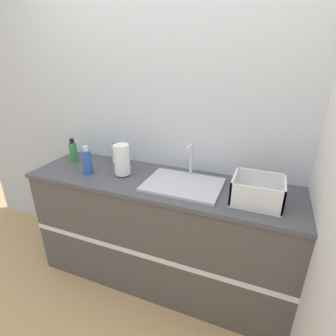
{
  "coord_description": "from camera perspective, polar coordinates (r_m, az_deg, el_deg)",
  "views": [
    {
      "loc": [
        0.69,
        -1.29,
        1.75
      ],
      "look_at": [
        0.07,
        0.25,
        1.04
      ],
      "focal_mm": 28.0,
      "sensor_mm": 36.0,
      "label": 1
    }
  ],
  "objects": [
    {
      "name": "bottle_clear",
      "position": [
        2.25,
        -11.25,
        3.05
      ],
      "size": [
        0.07,
        0.07,
        0.17
      ],
      "color": "silver",
      "rests_on": "counter_cabinet"
    },
    {
      "name": "bottle_blue",
      "position": [
        2.08,
        -17.16,
        1.4
      ],
      "size": [
        0.07,
        0.07,
        0.22
      ],
      "color": "#2D56B7",
      "rests_on": "counter_cabinet"
    },
    {
      "name": "dish_rack",
      "position": [
        1.7,
        18.85,
        -5.19
      ],
      "size": [
        0.3,
        0.26,
        0.16
      ],
      "color": "white",
      "rests_on": "counter_cabinet"
    },
    {
      "name": "wall_right",
      "position": [
        1.67,
        32.44,
        3.83
      ],
      "size": [
        0.06,
        2.55,
        2.6
      ],
      "color": "silver",
      "rests_on": "ground_plane"
    },
    {
      "name": "sink",
      "position": [
        1.83,
        3.35,
        -3.36
      ],
      "size": [
        0.53,
        0.38,
        0.26
      ],
      "color": "silver",
      "rests_on": "counter_cabinet"
    },
    {
      "name": "wall_back",
      "position": [
        2.05,
        1.6,
        10.52
      ],
      "size": [
        4.39,
        0.06,
        2.6
      ],
      "color": "silver",
      "rests_on": "ground_plane"
    },
    {
      "name": "bottle_green",
      "position": [
        2.35,
        -19.91,
        3.36
      ],
      "size": [
        0.06,
        0.06,
        0.2
      ],
      "color": "#2D8C3D",
      "rests_on": "counter_cabinet"
    },
    {
      "name": "counter_cabinet",
      "position": [
        2.15,
        -1.6,
        -13.75
      ],
      "size": [
        2.01,
        0.58,
        0.92
      ],
      "color": "#514C47",
      "rests_on": "ground_plane"
    },
    {
      "name": "paper_towel_roll",
      "position": [
        1.97,
        -9.99,
        1.75
      ],
      "size": [
        0.12,
        0.12,
        0.24
      ],
      "color": "#4C4C51",
      "rests_on": "counter_cabinet"
    },
    {
      "name": "ground_plane",
      "position": [
        2.28,
        -4.54,
        -26.91
      ],
      "size": [
        12.0,
        12.0,
        0.0
      ],
      "primitive_type": "plane",
      "color": "tan"
    }
  ]
}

